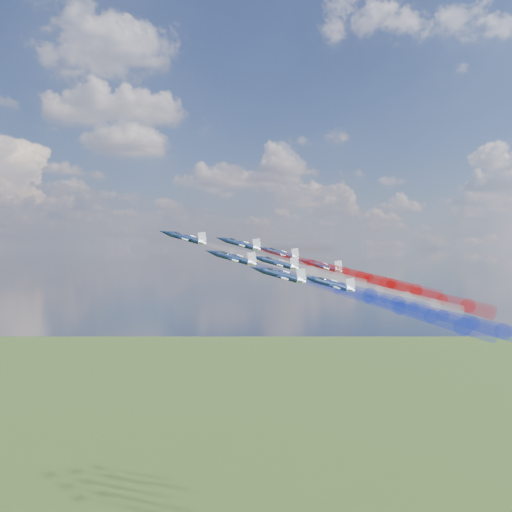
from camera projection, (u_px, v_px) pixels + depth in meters
name	position (u px, v px, depth m)	size (l,w,h in m)	color
jet_lead	(185.00, 238.00, 149.32)	(10.71, 13.38, 3.57)	black
trail_lead	(285.00, 265.00, 147.91)	(4.46, 43.21, 4.46)	white
jet_inner_left	(233.00, 258.00, 138.62)	(10.71, 13.38, 3.57)	black
trail_inner_left	(341.00, 288.00, 137.21)	(4.46, 43.21, 4.46)	#1A32E2
jet_inner_right	(240.00, 244.00, 157.72)	(10.71, 13.38, 3.57)	black
trail_inner_right	(335.00, 270.00, 156.31)	(4.46, 43.21, 4.46)	red
jet_outer_left	(280.00, 275.00, 126.57)	(10.71, 13.38, 3.57)	black
trail_outer_left	(400.00, 308.00, 125.16)	(4.46, 43.21, 4.46)	#1A32E2
jet_center_third	(277.00, 263.00, 146.95)	(10.71, 13.38, 3.57)	black
trail_center_third	(379.00, 291.00, 145.54)	(4.46, 43.21, 4.46)	white
jet_outer_right	(280.00, 253.00, 168.77)	(10.71, 13.38, 3.57)	black
trail_outer_right	(369.00, 278.00, 167.36)	(4.46, 43.21, 4.46)	red
jet_rear_left	(331.00, 284.00, 134.98)	(10.71, 13.38, 3.57)	black
trail_rear_left	(443.00, 315.00, 133.57)	(4.46, 43.21, 4.46)	#1A32E2
jet_rear_right	(322.00, 266.00, 158.16)	(10.71, 13.38, 3.57)	black
trail_rear_right	(417.00, 292.00, 156.75)	(4.46, 43.21, 4.46)	red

